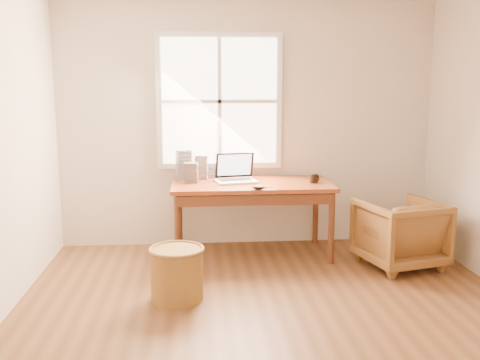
% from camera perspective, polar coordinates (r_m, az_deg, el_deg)
% --- Properties ---
extents(room_shell, '(4.04, 4.54, 2.64)m').
position_cam_1_polar(room_shell, '(3.68, 3.69, 3.86)').
color(room_shell, brown).
rests_on(room_shell, ground).
extents(desk, '(1.60, 0.80, 0.04)m').
position_cam_1_polar(desk, '(5.38, 1.26, -0.50)').
color(desk, brown).
rests_on(desk, room_shell).
extents(armchair, '(0.85, 0.86, 0.65)m').
position_cam_1_polar(armchair, '(5.35, 16.67, -5.43)').
color(armchair, brown).
rests_on(armchair, room_shell).
extents(wicker_stool, '(0.52, 0.52, 0.42)m').
position_cam_1_polar(wicker_stool, '(4.40, -6.74, -9.97)').
color(wicker_stool, olive).
rests_on(wicker_stool, room_shell).
extents(laptop, '(0.46, 0.48, 0.30)m').
position_cam_1_polar(laptop, '(5.36, -0.44, 1.29)').
color(laptop, silver).
rests_on(laptop, desk).
extents(mouse, '(0.13, 0.10, 0.04)m').
position_cam_1_polar(mouse, '(5.02, 1.98, -0.81)').
color(mouse, black).
rests_on(mouse, desk).
extents(coffee_mug, '(0.10, 0.10, 0.09)m').
position_cam_1_polar(coffee_mug, '(5.41, 7.87, 0.17)').
color(coffee_mug, black).
rests_on(coffee_mug, desk).
extents(cd_stack_a, '(0.14, 0.13, 0.25)m').
position_cam_1_polar(cd_stack_a, '(5.59, -4.10, 1.41)').
color(cd_stack_a, silver).
rests_on(cd_stack_a, desk).
extents(cd_stack_b, '(0.14, 0.13, 0.20)m').
position_cam_1_polar(cd_stack_b, '(5.40, -5.22, 0.81)').
color(cd_stack_b, '#2A2A30').
rests_on(cd_stack_b, desk).
extents(cd_stack_c, '(0.17, 0.16, 0.31)m').
position_cam_1_polar(cd_stack_c, '(5.55, -6.02, 1.63)').
color(cd_stack_c, '#AAAAB8').
rests_on(cd_stack_c, desk).
extents(cd_stack_d, '(0.13, 0.12, 0.16)m').
position_cam_1_polar(cd_stack_d, '(5.66, -3.22, 1.06)').
color(cd_stack_d, silver).
rests_on(cd_stack_d, desk).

